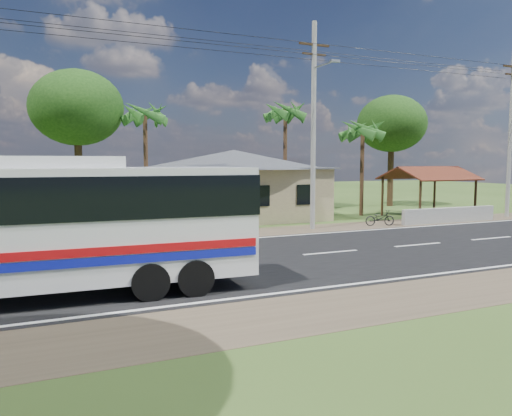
# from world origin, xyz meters

# --- Properties ---
(ground) EXTENTS (120.00, 120.00, 0.00)m
(ground) POSITION_xyz_m (0.00, 0.00, 0.00)
(ground) COLOR #324C1B
(ground) RESTS_ON ground
(road) EXTENTS (120.00, 16.00, 0.03)m
(road) POSITION_xyz_m (0.00, 0.00, 0.01)
(road) COLOR black
(road) RESTS_ON ground
(house) EXTENTS (12.40, 10.00, 5.00)m
(house) POSITION_xyz_m (1.00, 13.00, 2.64)
(house) COLOR tan
(house) RESTS_ON ground
(waiting_shed) EXTENTS (5.20, 4.48, 3.35)m
(waiting_shed) POSITION_xyz_m (13.00, 8.50, 2.73)
(waiting_shed) COLOR #332312
(waiting_shed) RESTS_ON ground
(concrete_barrier) EXTENTS (7.00, 0.30, 0.90)m
(concrete_barrier) POSITION_xyz_m (12.00, 5.60, 0.45)
(concrete_barrier) COLOR #9E9E99
(concrete_barrier) RESTS_ON ground
(utility_poles) EXTENTS (32.80, 2.22, 11.00)m
(utility_poles) POSITION_xyz_m (2.67, 6.49, 5.77)
(utility_poles) COLOR #9E9E99
(utility_poles) RESTS_ON ground
(palm_near) EXTENTS (2.80, 2.80, 6.70)m
(palm_near) POSITION_xyz_m (9.50, 11.00, 5.71)
(palm_near) COLOR #47301E
(palm_near) RESTS_ON ground
(palm_mid) EXTENTS (2.80, 2.80, 8.20)m
(palm_mid) POSITION_xyz_m (6.00, 15.50, 7.16)
(palm_mid) COLOR #47301E
(palm_mid) RESTS_ON ground
(palm_far) EXTENTS (2.80, 2.80, 7.70)m
(palm_far) POSITION_xyz_m (-4.00, 16.00, 6.68)
(palm_far) COLOR #47301E
(palm_far) RESTS_ON ground
(tree_behind_house) EXTENTS (6.00, 6.00, 9.61)m
(tree_behind_house) POSITION_xyz_m (-8.00, 18.00, 7.12)
(tree_behind_house) COLOR #47301E
(tree_behind_house) RESTS_ON ground
(tree_behind_shed) EXTENTS (5.60, 5.60, 9.02)m
(tree_behind_shed) POSITION_xyz_m (16.00, 16.00, 6.68)
(tree_behind_shed) COLOR #47301E
(tree_behind_shed) RESTS_ON ground
(coach_bus) EXTENTS (12.35, 3.15, 3.80)m
(coach_bus) POSITION_xyz_m (-11.09, -2.62, 2.17)
(coach_bus) COLOR silver
(coach_bus) RESTS_ON ground
(motorcycle) EXTENTS (1.80, 1.02, 0.89)m
(motorcycle) POSITION_xyz_m (7.18, 6.06, 0.45)
(motorcycle) COLOR black
(motorcycle) RESTS_ON ground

